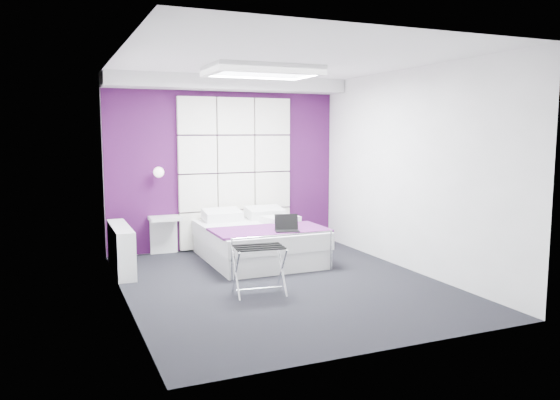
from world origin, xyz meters
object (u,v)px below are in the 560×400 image
at_px(nightstand, 165,218).
at_px(laptop, 286,227).
at_px(luggage_rack, 259,270).
at_px(bed, 258,241).
at_px(radiator, 121,249).
at_px(wall_lamp, 158,172).

height_order(nightstand, laptop, laptop).
bearing_deg(luggage_rack, bed, 77.04).
distance_m(radiator, nightstand, 1.04).
height_order(bed, nightstand, bed).
bearing_deg(bed, nightstand, 145.14).
bearing_deg(wall_lamp, radiator, -130.10).
distance_m(radiator, bed, 1.85).
bearing_deg(radiator, wall_lamp, 49.90).
relative_size(wall_lamp, luggage_rack, 0.28).
bearing_deg(bed, laptop, -77.58).
relative_size(wall_lamp, laptop, 0.49).
bearing_deg(nightstand, luggage_rack, -75.96).
bearing_deg(radiator, laptop, -20.12).
distance_m(wall_lamp, nightstand, 0.68).
bearing_deg(bed, wall_lamp, 145.48).
xyz_separation_m(wall_lamp, laptop, (1.36, -1.49, -0.66)).
xyz_separation_m(bed, luggage_rack, (-0.56, -1.53, -0.00)).
relative_size(bed, laptop, 5.95).
bearing_deg(laptop, nightstand, 147.92).
height_order(radiator, laptop, laptop).
bearing_deg(luggage_rack, radiator, 135.94).
xyz_separation_m(bed, laptop, (0.14, -0.66, 0.29)).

